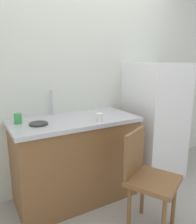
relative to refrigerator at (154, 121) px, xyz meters
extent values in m
cube|color=silver|center=(-0.86, 0.36, 0.60)|extent=(4.80, 0.10, 2.66)
cube|color=brown|center=(-1.11, 0.01, -0.30)|extent=(1.24, 0.60, 0.86)
cube|color=#B7B7BC|center=(-1.11, 0.01, 0.15)|extent=(1.28, 0.64, 0.04)
cylinder|color=#B7B7BC|center=(-1.26, 0.26, 0.31)|extent=(0.02, 0.02, 0.27)
cube|color=white|center=(0.00, 0.00, 0.00)|extent=(0.62, 0.62, 1.45)
cylinder|color=brown|center=(-0.79, -0.96, -0.50)|extent=(0.04, 0.04, 0.45)
cylinder|color=brown|center=(-0.53, -0.83, -0.50)|extent=(0.04, 0.04, 0.45)
cylinder|color=brown|center=(-0.93, -0.70, -0.50)|extent=(0.04, 0.04, 0.45)
cylinder|color=brown|center=(-0.66, -0.56, -0.50)|extent=(0.04, 0.04, 0.45)
cube|color=brown|center=(-0.73, -0.76, -0.25)|extent=(0.54, 0.54, 0.04)
cube|color=brown|center=(-0.81, -0.60, -0.03)|extent=(0.33, 0.19, 0.40)
cylinder|color=#2D2D2D|center=(-1.49, -0.03, 0.18)|extent=(0.17, 0.17, 0.02)
cylinder|color=white|center=(-0.93, -0.20, 0.21)|extent=(0.07, 0.07, 0.08)
cylinder|color=green|center=(-1.64, 0.11, 0.22)|extent=(0.07, 0.07, 0.10)
camera|label=1|loc=(-2.00, -2.01, 0.75)|focal=35.60mm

